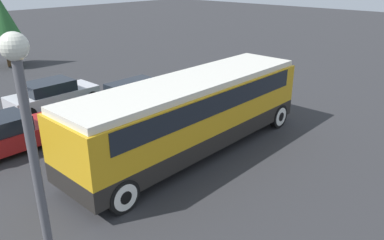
{
  "coord_description": "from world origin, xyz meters",
  "views": [
    {
      "loc": [
        -9.5,
        -8.73,
        6.45
      ],
      "look_at": [
        0.0,
        0.0,
        1.29
      ],
      "focal_mm": 35.0,
      "sensor_mm": 36.0,
      "label": 1
    }
  ],
  "objects_px": {
    "parked_car_mid": "(136,95)",
    "lamp_post": "(32,150)",
    "parked_car_near": "(52,95)",
    "tour_bus": "(194,108)"
  },
  "relations": [
    {
      "from": "parked_car_mid",
      "to": "lamp_post",
      "type": "relative_size",
      "value": 0.84
    },
    {
      "from": "parked_car_mid",
      "to": "parked_car_near",
      "type": "bearing_deg",
      "value": 132.63
    },
    {
      "from": "tour_bus",
      "to": "parked_car_mid",
      "type": "distance_m",
      "value": 5.57
    },
    {
      "from": "parked_car_near",
      "to": "lamp_post",
      "type": "height_order",
      "value": "lamp_post"
    },
    {
      "from": "tour_bus",
      "to": "parked_car_mid",
      "type": "bearing_deg",
      "value": 73.61
    },
    {
      "from": "parked_car_near",
      "to": "parked_car_mid",
      "type": "bearing_deg",
      "value": -47.37
    },
    {
      "from": "tour_bus",
      "to": "parked_car_near",
      "type": "distance_m",
      "value": 8.48
    },
    {
      "from": "tour_bus",
      "to": "lamp_post",
      "type": "height_order",
      "value": "lamp_post"
    },
    {
      "from": "parked_car_near",
      "to": "parked_car_mid",
      "type": "relative_size",
      "value": 0.91
    },
    {
      "from": "tour_bus",
      "to": "parked_car_near",
      "type": "height_order",
      "value": "tour_bus"
    }
  ]
}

